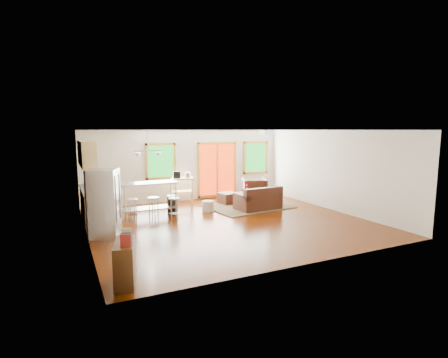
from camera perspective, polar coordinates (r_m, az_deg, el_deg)
name	(u,v)px	position (r m, az deg, el deg)	size (l,w,h in m)	color
floor	(228,222)	(10.03, 0.74, -7.08)	(7.50, 7.00, 0.02)	#3D1402
ceiling	(229,130)	(9.68, 0.76, 8.07)	(7.50, 7.00, 0.02)	silver
back_wall	(187,165)	(12.99, -6.05, 2.22)	(7.50, 0.02, 2.60)	beige
left_wall	(85,186)	(8.81, -21.81, -1.05)	(0.02, 7.00, 2.60)	beige
right_wall	(332,170)	(11.90, 17.26, 1.37)	(0.02, 7.00, 2.60)	beige
front_wall	(309,199)	(6.83, 13.78, -3.19)	(7.50, 0.02, 2.60)	beige
window_left	(161,161)	(12.64, -10.28, 2.88)	(1.10, 0.05, 1.30)	#135B1B
french_doors	(217,169)	(13.41, -1.12, 1.58)	(1.60, 0.05, 2.10)	#BB2E0B
window_right	(256,158)	(14.15, 5.18, 3.51)	(1.10, 0.05, 1.30)	#135B1B
rug	(248,206)	(11.99, 3.89, -4.47)	(2.67, 2.05, 0.03)	#3D5234
loveseat	(259,201)	(11.54, 5.67, -3.52)	(1.49, 0.92, 0.77)	#33180F
coffee_table	(253,193)	(12.52, 4.70, -2.30)	(1.23, 1.02, 0.42)	#3D200B
armchair	(254,188)	(13.20, 4.94, -1.43)	(0.86, 0.81, 0.89)	#33180F
ottoman	(228,198)	(12.44, 0.67, -3.14)	(0.59, 0.59, 0.39)	#33180F
pouf	(208,206)	(11.30, -2.64, -4.43)	(0.39, 0.39, 0.34)	beige
vase	(247,190)	(12.37, 3.78, -1.74)	(0.19, 0.20, 0.30)	silver
cabinets	(92,190)	(10.56, -20.81, -1.63)	(0.64, 2.24, 2.30)	#D8B369
refrigerator	(104,204)	(8.93, -18.97, -3.82)	(0.86, 0.85, 1.67)	#B7BABC
island	(149,193)	(10.65, -12.16, -2.30)	(1.68, 0.69, 1.06)	#B7BABC
cup	(165,183)	(10.79, -9.57, -0.61)	(0.11, 0.09, 0.11)	silver
bar_stool_a	(132,205)	(10.35, -14.74, -4.09)	(0.34, 0.34, 0.64)	#B7BABC
bar_stool_b	(154,203)	(10.22, -11.43, -3.91)	(0.40, 0.40, 0.70)	#B7BABC
bar_stool_c	(174,204)	(10.21, -8.15, -3.99)	(0.41, 0.41, 0.66)	#B7BABC
trash_can	(172,205)	(11.00, -8.42, -4.16)	(0.40, 0.40, 0.59)	black
kitchen_cart	(182,181)	(12.46, -6.92, -0.41)	(0.85, 0.65, 1.16)	#D8B369
bookshelf	(125,262)	(6.32, -15.87, -12.88)	(0.50, 0.87, 0.96)	#3D200B
ceiling_flush	(267,132)	(10.99, 6.96, 7.58)	(0.35, 0.35, 0.12)	white
pendant_light	(148,154)	(10.49, -12.30, 3.98)	(0.80, 0.18, 0.79)	gray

